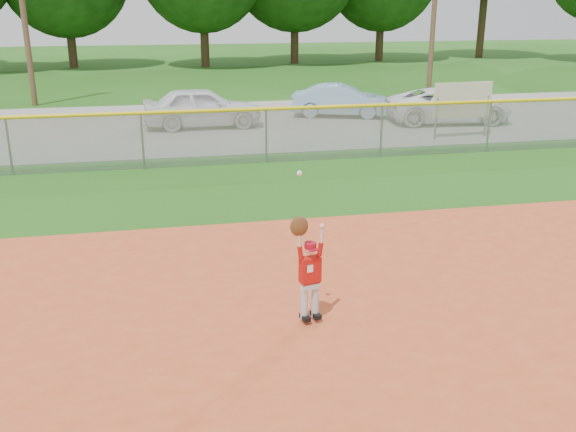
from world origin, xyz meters
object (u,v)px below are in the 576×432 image
(sponsor_sign, at_px, (463,102))
(car_white_a, at_px, (202,107))
(car_blue, at_px, (341,101))
(car_white_b, at_px, (449,105))
(ballplayer, at_px, (308,268))

(sponsor_sign, bearing_deg, car_white_a, 156.67)
(car_blue, relative_size, sponsor_sign, 1.81)
(car_white_a, distance_m, sponsor_sign, 8.83)
(car_white_a, bearing_deg, sponsor_sign, -114.29)
(car_white_a, relative_size, car_blue, 1.11)
(car_white_a, xyz_separation_m, car_white_b, (8.88, -0.91, -0.08))
(ballplayer, bearing_deg, car_blue, 72.39)
(car_white_a, bearing_deg, ballplayer, -179.78)
(car_white_b, bearing_deg, ballplayer, 154.30)
(car_blue, height_order, ballplayer, ballplayer)
(sponsor_sign, bearing_deg, car_blue, 120.69)
(car_blue, height_order, sponsor_sign, sponsor_sign)
(car_blue, bearing_deg, ballplayer, -178.79)
(sponsor_sign, distance_m, ballplayer, 13.75)
(car_white_b, distance_m, sponsor_sign, 2.75)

